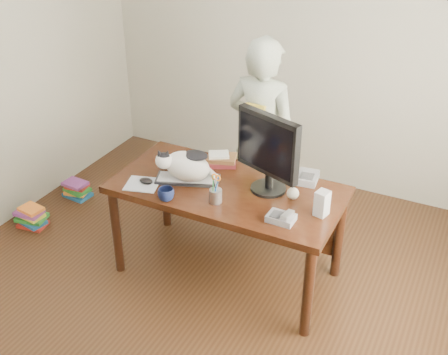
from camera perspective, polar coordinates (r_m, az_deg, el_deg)
room at (r=3.15m, az=-4.50°, el=3.42°), size 4.50×4.50×4.50m
desk at (r=4.03m, az=0.82°, el=-2.23°), size 1.60×0.80×0.75m
keyboard at (r=3.97m, az=-3.70°, el=-0.16°), size 0.48×0.32×0.03m
cat at (r=3.91m, az=-3.96°, el=1.30°), size 0.42×0.32×0.25m
monitor at (r=3.71m, az=4.49°, el=2.88°), size 0.49×0.31×0.57m
pen_cup at (r=3.70m, az=-0.86°, el=-1.71°), size 0.10×0.10×0.22m
mousepad at (r=3.96m, az=-8.30°, el=-0.67°), size 0.27×0.26×0.01m
mouse at (r=3.96m, az=-7.92°, el=-0.35°), size 0.12×0.09×0.04m
coffee_mug at (r=3.75m, az=-5.91°, el=-1.72°), size 0.15×0.15×0.09m
phone at (r=3.55m, az=5.88°, el=-4.06°), size 0.17×0.14×0.08m
speaker at (r=3.61m, az=9.92°, el=-2.60°), size 0.09×0.10×0.17m
baseball at (r=3.77m, az=7.02°, el=-1.61°), size 0.08×0.08×0.08m
book_stack at (r=4.17m, az=-0.35°, el=1.84°), size 0.28×0.25×0.09m
calculator at (r=4.00m, az=8.48°, el=-0.01°), size 0.17×0.21×0.06m
person at (r=4.44m, az=3.87°, el=4.05°), size 0.62×0.43×1.63m
held_book at (r=4.20m, az=3.05°, el=6.03°), size 0.16×0.10×0.21m
book_pile_a at (r=5.03m, az=-18.96°, el=-3.83°), size 0.27×0.22×0.18m
book_pile_b at (r=5.35m, az=-14.72°, el=-1.18°), size 0.26×0.20×0.15m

